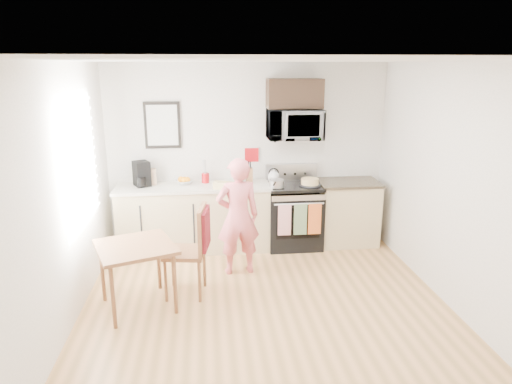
{
  "coord_description": "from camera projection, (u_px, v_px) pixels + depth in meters",
  "views": [
    {
      "loc": [
        -0.61,
        -4.19,
        2.56
      ],
      "look_at": [
        -0.03,
        1.0,
        1.1
      ],
      "focal_mm": 32.0,
      "sensor_mm": 36.0,
      "label": 1
    }
  ],
  "objects": [
    {
      "name": "floor",
      "position": [
        269.0,
        319.0,
        4.77
      ],
      "size": [
        4.6,
        4.6,
        0.0
      ],
      "primitive_type": "plane",
      "color": "olive",
      "rests_on": "ground"
    },
    {
      "name": "back_wall",
      "position": [
        248.0,
        155.0,
        6.62
      ],
      "size": [
        4.0,
        0.04,
        2.6
      ],
      "primitive_type": "cube",
      "color": "white",
      "rests_on": "floor"
    },
    {
      "name": "front_wall",
      "position": [
        337.0,
        334.0,
        2.21
      ],
      "size": [
        4.0,
        0.04,
        2.6
      ],
      "primitive_type": "cube",
      "color": "white",
      "rests_on": "floor"
    },
    {
      "name": "left_wall",
      "position": [
        56.0,
        207.0,
        4.2
      ],
      "size": [
        0.04,
        4.6,
        2.6
      ],
      "primitive_type": "cube",
      "color": "white",
      "rests_on": "floor"
    },
    {
      "name": "right_wall",
      "position": [
        465.0,
        193.0,
        4.63
      ],
      "size": [
        0.04,
        4.6,
        2.6
      ],
      "primitive_type": "cube",
      "color": "white",
      "rests_on": "floor"
    },
    {
      "name": "ceiling",
      "position": [
        272.0,
        60.0,
        4.07
      ],
      "size": [
        4.0,
        4.6,
        0.04
      ],
      "primitive_type": "cube",
      "color": "silver",
      "rests_on": "back_wall"
    },
    {
      "name": "window",
      "position": [
        80.0,
        162.0,
        4.9
      ],
      "size": [
        0.06,
        1.4,
        1.5
      ],
      "color": "white",
      "rests_on": "left_wall"
    },
    {
      "name": "cabinet_left",
      "position": [
        194.0,
        219.0,
        6.47
      ],
      "size": [
        2.1,
        0.6,
        0.9
      ],
      "primitive_type": "cube",
      "color": "tan",
      "rests_on": "floor"
    },
    {
      "name": "countertop_left",
      "position": [
        193.0,
        187.0,
        6.35
      ],
      "size": [
        2.14,
        0.64,
        0.04
      ],
      "primitive_type": "cube",
      "color": "white",
      "rests_on": "cabinet_left"
    },
    {
      "name": "cabinet_right",
      "position": [
        347.0,
        213.0,
        6.71
      ],
      "size": [
        0.84,
        0.6,
        0.9
      ],
      "primitive_type": "cube",
      "color": "tan",
      "rests_on": "floor"
    },
    {
      "name": "countertop_right",
      "position": [
        349.0,
        183.0,
        6.59
      ],
      "size": [
        0.88,
        0.64,
        0.04
      ],
      "primitive_type": "cube",
      "color": "black",
      "rests_on": "cabinet_right"
    },
    {
      "name": "range",
      "position": [
        294.0,
        217.0,
        6.61
      ],
      "size": [
        0.76,
        0.7,
        1.16
      ],
      "color": "black",
      "rests_on": "floor"
    },
    {
      "name": "microwave",
      "position": [
        294.0,
        124.0,
        6.35
      ],
      "size": [
        0.76,
        0.51,
        0.42
      ],
      "primitive_type": "imported",
      "color": "#B7B6BB",
      "rests_on": "back_wall"
    },
    {
      "name": "upper_cabinet",
      "position": [
        294.0,
        93.0,
        6.28
      ],
      "size": [
        0.76,
        0.35,
        0.4
      ],
      "primitive_type": "cube",
      "color": "black",
      "rests_on": "back_wall"
    },
    {
      "name": "wall_art",
      "position": [
        162.0,
        125.0,
        6.35
      ],
      "size": [
        0.5,
        0.04,
        0.65
      ],
      "color": "black",
      "rests_on": "back_wall"
    },
    {
      "name": "wall_trivet",
      "position": [
        252.0,
        155.0,
        6.61
      ],
      "size": [
        0.2,
        0.02,
        0.2
      ],
      "primitive_type": "cube",
      "color": "#A70E14",
      "rests_on": "back_wall"
    },
    {
      "name": "person",
      "position": [
        238.0,
        217.0,
        5.65
      ],
      "size": [
        0.58,
        0.42,
        1.49
      ],
      "primitive_type": "imported",
      "rotation": [
        0.0,
        0.0,
        3.27
      ],
      "color": "#D23951",
      "rests_on": "floor"
    },
    {
      "name": "dining_table",
      "position": [
        136.0,
        253.0,
        4.84
      ],
      "size": [
        0.86,
        0.86,
        0.72
      ],
      "rotation": [
        0.0,
        0.0,
        0.36
      ],
      "color": "brown",
      "rests_on": "floor"
    },
    {
      "name": "chair",
      "position": [
        197.0,
        239.0,
        5.11
      ],
      "size": [
        0.55,
        0.51,
        1.06
      ],
      "rotation": [
        0.0,
        0.0,
        -0.15
      ],
      "color": "brown",
      "rests_on": "floor"
    },
    {
      "name": "knife_block",
      "position": [
        249.0,
        175.0,
        6.5
      ],
      "size": [
        0.1,
        0.13,
        0.21
      ],
      "primitive_type": "cube",
      "rotation": [
        0.0,
        0.0,
        -0.03
      ],
      "color": "brown",
      "rests_on": "countertop_left"
    },
    {
      "name": "utensil_crock",
      "position": [
        205.0,
        174.0,
        6.47
      ],
      "size": [
        0.11,
        0.11,
        0.33
      ],
      "color": "#A70E14",
      "rests_on": "countertop_left"
    },
    {
      "name": "fruit_bowl",
      "position": [
        184.0,
        181.0,
        6.42
      ],
      "size": [
        0.31,
        0.31,
        0.11
      ],
      "color": "silver",
      "rests_on": "countertop_left"
    },
    {
      "name": "milk_carton",
      "position": [
        153.0,
        177.0,
        6.36
      ],
      "size": [
        0.1,
        0.1,
        0.23
      ],
      "primitive_type": "cube",
      "rotation": [
        0.0,
        0.0,
        0.13
      ],
      "color": "tan",
      "rests_on": "countertop_left"
    },
    {
      "name": "coffee_maker",
      "position": [
        142.0,
        175.0,
        6.28
      ],
      "size": [
        0.27,
        0.32,
        0.34
      ],
      "rotation": [
        0.0,
        0.0,
        0.44
      ],
      "color": "black",
      "rests_on": "countertop_left"
    },
    {
      "name": "bread_bag",
      "position": [
        223.0,
        185.0,
        6.16
      ],
      "size": [
        0.29,
        0.21,
        0.1
      ],
      "primitive_type": "cube",
      "rotation": [
        0.0,
        0.0,
        -0.38
      ],
      "color": "tan",
      "rests_on": "countertop_left"
    },
    {
      "name": "cake",
      "position": [
        310.0,
        182.0,
        6.39
      ],
      "size": [
        0.3,
        0.3,
        0.1
      ],
      "color": "black",
      "rests_on": "range"
    },
    {
      "name": "kettle",
      "position": [
        274.0,
        176.0,
        6.55
      ],
      "size": [
        0.17,
        0.17,
        0.21
      ],
      "color": "silver",
      "rests_on": "range"
    },
    {
      "name": "pot",
      "position": [
        277.0,
        184.0,
        6.29
      ],
      "size": [
        0.21,
        0.35,
        0.11
      ],
      "rotation": [
        0.0,
        0.0,
        -0.31
      ],
      "color": "#B7B6BB",
      "rests_on": "range"
    }
  ]
}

